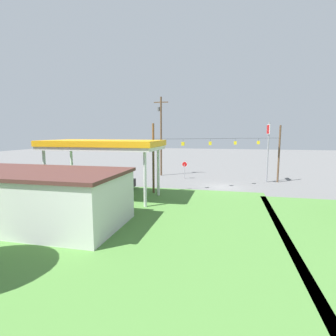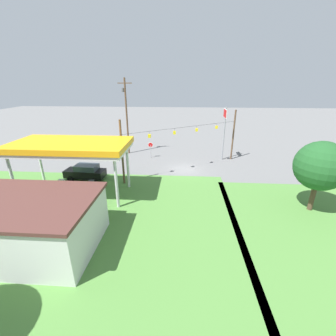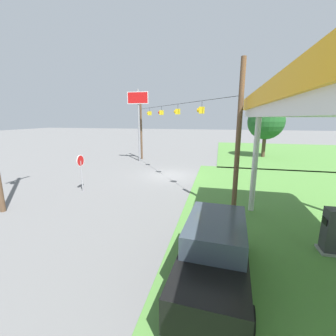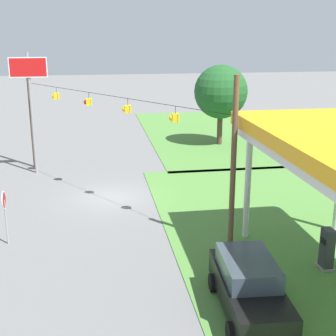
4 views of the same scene
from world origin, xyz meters
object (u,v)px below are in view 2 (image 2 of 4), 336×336
object	(u,v)px
gas_station_store	(1,223)
fuel_pump_far	(62,187)
utility_pole_main	(126,113)
tree_west_verge	(320,166)
fuel_pump_near	(92,188)
car_at_pumps_front	(86,172)
car_at_pumps_rear	(49,206)
gas_station_canopy	(71,147)
stop_sign_roadside	(151,147)
stop_sign_overhead	(225,122)

from	to	relation	value
gas_station_store	fuel_pump_far	xyz separation A→B (m)	(-0.07, -8.17, -1.14)
utility_pole_main	tree_west_verge	world-z (taller)	utility_pole_main
fuel_pump_near	car_at_pumps_front	bearing A→B (deg)	-59.55
car_at_pumps_front	tree_west_verge	world-z (taller)	tree_west_verge
fuel_pump_near	car_at_pumps_front	size ratio (longest dim) A/B	0.35
gas_station_store	tree_west_verge	bearing A→B (deg)	-164.86
gas_station_store	car_at_pumps_rear	bearing A→B (deg)	-103.06
gas_station_canopy	tree_west_verge	world-z (taller)	tree_west_verge
fuel_pump_far	car_at_pumps_rear	size ratio (longest dim) A/B	0.34
fuel_pump_far	tree_west_verge	xyz separation A→B (m)	(-24.85, 1.43, 3.60)
car_at_pumps_front	stop_sign_roadside	distance (m)	11.30
fuel_pump_near	fuel_pump_far	distance (m)	3.23
stop_sign_overhead	fuel_pump_far	bearing A→B (deg)	34.60
fuel_pump_near	car_at_pumps_rear	bearing A→B (deg)	60.05
gas_station_canopy	utility_pole_main	distance (m)	15.38
gas_station_store	stop_sign_overhead	distance (m)	28.56
fuel_pump_far	stop_sign_roadside	bearing A→B (deg)	-120.44
gas_station_canopy	stop_sign_overhead	world-z (taller)	stop_sign_overhead
stop_sign_roadside	utility_pole_main	size ratio (longest dim) A/B	0.21
gas_station_store	fuel_pump_near	world-z (taller)	gas_station_store
fuel_pump_near	tree_west_verge	size ratio (longest dim) A/B	0.26
car_at_pumps_rear	stop_sign_roadside	world-z (taller)	stop_sign_roadside
stop_sign_overhead	tree_west_verge	xyz separation A→B (m)	(-6.07, 14.38, -1.34)
fuel_pump_far	car_at_pumps_front	distance (m)	4.15
fuel_pump_near	stop_sign_roadside	world-z (taller)	stop_sign_roadside
fuel_pump_near	fuel_pump_far	xyz separation A→B (m)	(3.23, 0.00, 0.00)
gas_station_canopy	stop_sign_roadside	xyz separation A→B (m)	(-6.04, -13.03, -3.49)
fuel_pump_near	stop_sign_overhead	distance (m)	20.83
gas_station_canopy	utility_pole_main	size ratio (longest dim) A/B	0.96
gas_station_store	car_at_pumps_rear	xyz separation A→B (m)	(-0.95, -4.11, -1.02)
fuel_pump_near	tree_west_verge	world-z (taller)	tree_west_verge
gas_station_store	stop_sign_overhead	bearing A→B (deg)	-131.73
car_at_pumps_rear	utility_pole_main	world-z (taller)	utility_pole_main
gas_station_store	car_at_pumps_front	bearing A→B (deg)	-94.25
car_at_pumps_rear	fuel_pump_far	bearing A→B (deg)	104.01
gas_station_canopy	tree_west_verge	size ratio (longest dim) A/B	1.73
car_at_pumps_rear	stop_sign_overhead	world-z (taller)	stop_sign_overhead
gas_station_store	fuel_pump_far	world-z (taller)	gas_station_store
stop_sign_overhead	car_at_pumps_rear	bearing A→B (deg)	43.57
car_at_pumps_rear	car_at_pumps_front	bearing A→B (deg)	92.02
fuel_pump_near	fuel_pump_far	bearing A→B (deg)	0.00
car_at_pumps_front	fuel_pump_near	bearing A→B (deg)	123.94
gas_station_store	fuel_pump_far	size ratio (longest dim) A/B	7.92
gas_station_store	utility_pole_main	size ratio (longest dim) A/B	1.15
gas_station_canopy	utility_pole_main	xyz separation A→B (m)	(-1.98, -15.19, 1.31)
fuel_pump_far	gas_station_store	bearing A→B (deg)	89.54
fuel_pump_near	stop_sign_overhead	world-z (taller)	stop_sign_overhead
stop_sign_overhead	car_at_pumps_front	bearing A→B (deg)	26.39
gas_station_canopy	stop_sign_overhead	bearing A→B (deg)	-142.95
stop_sign_roadside	gas_station_canopy	bearing A→B (deg)	-114.87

